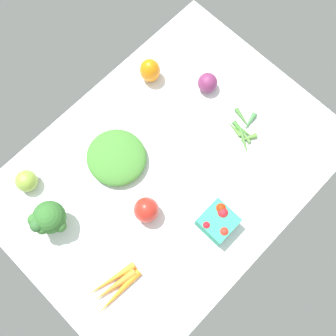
# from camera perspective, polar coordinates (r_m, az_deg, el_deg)

# --- Properties ---
(tablecloth) EXTENTS (1.04, 0.76, 0.02)m
(tablecloth) POSITION_cam_1_polar(r_m,az_deg,el_deg) (1.30, -0.00, -0.38)
(tablecloth) COLOR white
(tablecloth) RESTS_ON ground
(berry_basket) EXTENTS (0.10, 0.10, 0.07)m
(berry_basket) POSITION_cam_1_polar(r_m,az_deg,el_deg) (1.23, 6.96, -7.34)
(berry_basket) COLOR teal
(berry_basket) RESTS_ON tablecloth
(leafy_greens_clump) EXTENTS (0.20, 0.20, 0.05)m
(leafy_greens_clump) POSITION_cam_1_polar(r_m,az_deg,el_deg) (1.29, -7.16, 1.48)
(leafy_greens_clump) COLOR #407F30
(leafy_greens_clump) RESTS_ON tablecloth
(red_onion_near_basket) EXTENTS (0.07, 0.07, 0.07)m
(red_onion_near_basket) POSITION_cam_1_polar(r_m,az_deg,el_deg) (1.38, 5.50, 11.67)
(red_onion_near_basket) COLOR #752B58
(red_onion_near_basket) RESTS_ON tablecloth
(okra_pile) EXTENTS (0.13, 0.14, 0.02)m
(okra_pile) POSITION_cam_1_polar(r_m,az_deg,el_deg) (1.35, 10.46, 5.10)
(okra_pile) COLOR #448733
(okra_pile) RESTS_ON tablecloth
(broccoli_head) EXTENTS (0.11, 0.10, 0.12)m
(broccoli_head) POSITION_cam_1_polar(r_m,az_deg,el_deg) (1.23, -16.21, -6.75)
(broccoli_head) COLOR #A4D276
(broccoli_head) RESTS_ON tablecloth
(heirloom_tomato_green) EXTENTS (0.07, 0.07, 0.07)m
(heirloom_tomato_green) POSITION_cam_1_polar(r_m,az_deg,el_deg) (1.32, -19.00, -1.70)
(heirloom_tomato_green) COLOR #84A53C
(heirloom_tomato_green) RESTS_ON tablecloth
(bell_pepper_orange) EXTENTS (0.10, 0.10, 0.09)m
(bell_pepper_orange) POSITION_cam_1_polar(r_m,az_deg,el_deg) (1.38, -2.52, 13.35)
(bell_pepper_orange) COLOR orange
(bell_pepper_orange) RESTS_ON tablecloth
(bell_pepper_red) EXTENTS (0.10, 0.10, 0.09)m
(bell_pepper_red) POSITION_cam_1_polar(r_m,az_deg,el_deg) (1.22, -3.03, -5.82)
(bell_pepper_red) COLOR red
(bell_pepper_red) RESTS_ON tablecloth
(carrot_bunch) EXTENTS (0.18, 0.08, 0.03)m
(carrot_bunch) POSITION_cam_1_polar(r_m,az_deg,el_deg) (1.24, -7.49, -16.05)
(carrot_bunch) COLOR orange
(carrot_bunch) RESTS_ON tablecloth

